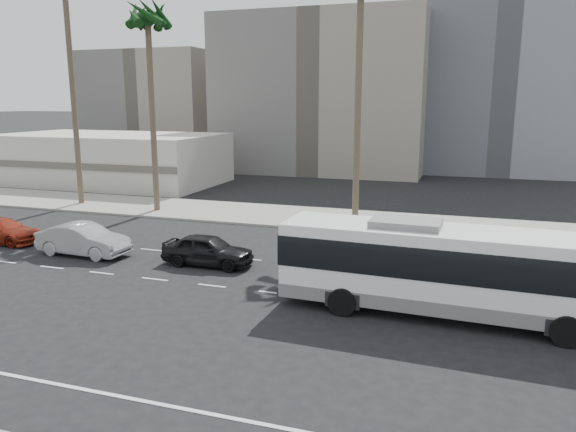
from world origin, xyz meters
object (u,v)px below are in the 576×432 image
at_px(car_c, 2,230).
at_px(palm_mid, 148,23).
at_px(car_b, 83,240).
at_px(city_bus, 448,268).
at_px(car_a, 208,250).

height_order(car_c, palm_mid, palm_mid).
relative_size(car_c, palm_mid, 0.33).
xyz_separation_m(car_b, palm_mid, (-2.63, 11.79, 12.91)).
xyz_separation_m(city_bus, car_c, (-25.73, 3.52, -1.25)).
bearing_deg(car_a, city_bus, -105.04).
bearing_deg(car_a, car_c, 88.51).
relative_size(car_a, car_c, 0.95).
distance_m(car_a, car_c, 13.79).
bearing_deg(car_c, car_a, -90.30).
bearing_deg(car_a, palm_mid, 41.14).
bearing_deg(car_a, car_b, 93.31).
bearing_deg(car_b, palm_mid, 14.74).
xyz_separation_m(car_c, palm_mid, (3.83, 11.02, 13.04)).
bearing_deg(car_c, city_bus, -96.70).
bearing_deg(city_bus, palm_mid, 148.84).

